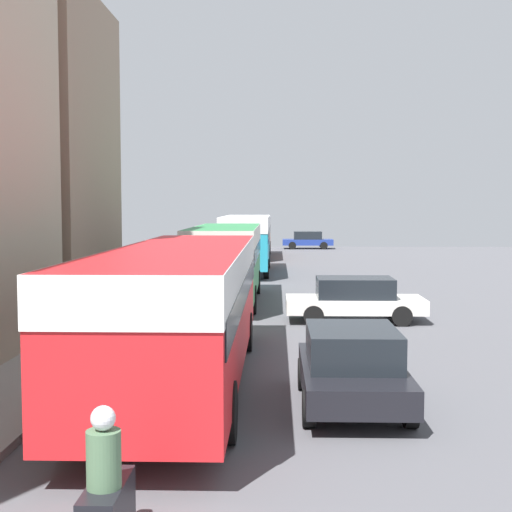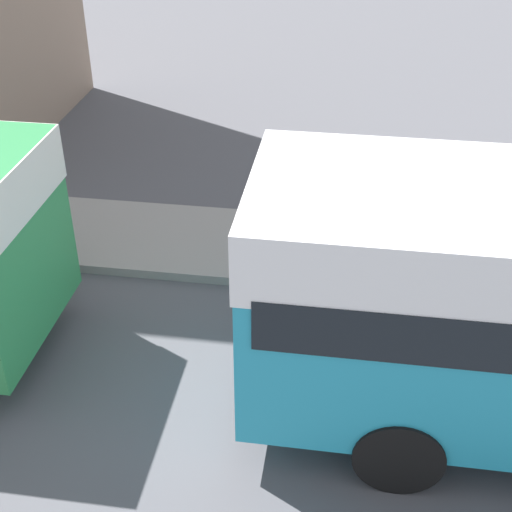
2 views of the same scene
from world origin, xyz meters
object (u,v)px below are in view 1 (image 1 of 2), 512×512
(motorcycle_behind_lead, at_px, (106,503))
(car_crossing, at_px, (352,366))
(car_far_curb, at_px, (308,240))
(car_distant, at_px, (355,298))
(bus_lead, at_px, (182,296))
(bus_following, at_px, (226,253))
(bus_third_in_line, at_px, (246,236))
(pedestrian_near_curb, at_px, (173,259))
(bus_rear, at_px, (252,231))

(motorcycle_behind_lead, height_order, car_crossing, motorcycle_behind_lead)
(car_far_curb, bearing_deg, car_distant, 179.81)
(bus_lead, bearing_deg, motorcycle_behind_lead, -88.55)
(car_far_curb, bearing_deg, bus_lead, 174.31)
(bus_following, height_order, bus_third_in_line, bus_third_in_line)
(car_distant, distance_m, pedestrian_near_curb, 15.29)
(car_far_curb, relative_size, car_distant, 0.97)
(bus_rear, xyz_separation_m, pedestrian_near_curb, (-3.54, -14.99, -0.90))
(bus_third_in_line, bearing_deg, car_distant, -75.49)
(bus_lead, relative_size, pedestrian_near_curb, 7.07)
(car_crossing, bearing_deg, bus_following, 103.49)
(car_far_curb, bearing_deg, car_crossing, 178.51)
(bus_following, height_order, car_crossing, bus_following)
(bus_third_in_line, relative_size, car_distant, 2.12)
(bus_rear, height_order, motorcycle_behind_lead, bus_rear)
(car_crossing, bearing_deg, car_far_curb, 88.51)
(bus_lead, relative_size, bus_following, 1.28)
(bus_rear, relative_size, car_far_curb, 2.23)
(bus_lead, xyz_separation_m, pedestrian_near_curb, (-3.34, 21.46, -0.91))
(bus_lead, relative_size, car_crossing, 2.90)
(car_far_curb, distance_m, car_distant, 37.93)
(bus_lead, height_order, car_distant, bus_lead)
(car_distant, bearing_deg, car_far_curb, 179.81)
(bus_third_in_line, bearing_deg, motorcycle_behind_lead, -90.20)
(bus_lead, xyz_separation_m, car_crossing, (3.37, -1.44, -1.12))
(bus_rear, relative_size, motorcycle_behind_lead, 4.26)
(motorcycle_behind_lead, relative_size, pedestrian_near_curb, 1.37)
(motorcycle_behind_lead, height_order, car_far_curb, motorcycle_behind_lead)
(bus_lead, distance_m, car_distant, 9.53)
(pedestrian_near_curb, bearing_deg, bus_lead, -81.16)
(bus_third_in_line, distance_m, car_far_curb, 22.20)
(bus_following, bearing_deg, pedestrian_near_curb, 110.66)
(bus_rear, bearing_deg, car_distant, -81.33)
(bus_following, bearing_deg, motorcycle_behind_lead, -89.49)
(motorcycle_behind_lead, distance_m, car_far_curb, 53.88)
(bus_third_in_line, bearing_deg, bus_following, -91.39)
(motorcycle_behind_lead, xyz_separation_m, pedestrian_near_curb, (-3.52, 28.89, 0.30))
(bus_lead, distance_m, bus_third_in_line, 24.52)
(pedestrian_near_curb, bearing_deg, bus_third_in_line, 40.11)
(bus_following, xyz_separation_m, pedestrian_near_curb, (-3.34, 8.87, -0.93))
(bus_third_in_line, relative_size, pedestrian_near_curb, 5.73)
(bus_following, bearing_deg, bus_lead, -90.04)
(bus_lead, relative_size, car_distant, 2.61)
(motorcycle_behind_lead, bearing_deg, bus_rear, 89.98)
(bus_following, xyz_separation_m, car_far_curb, (4.60, 33.67, -1.14))
(bus_following, relative_size, car_distant, 2.05)
(car_far_curb, bearing_deg, bus_third_in_line, 168.78)
(bus_following, height_order, pedestrian_near_curb, bus_following)
(bus_following, bearing_deg, bus_rear, 89.54)
(motorcycle_behind_lead, bearing_deg, bus_lead, 91.45)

